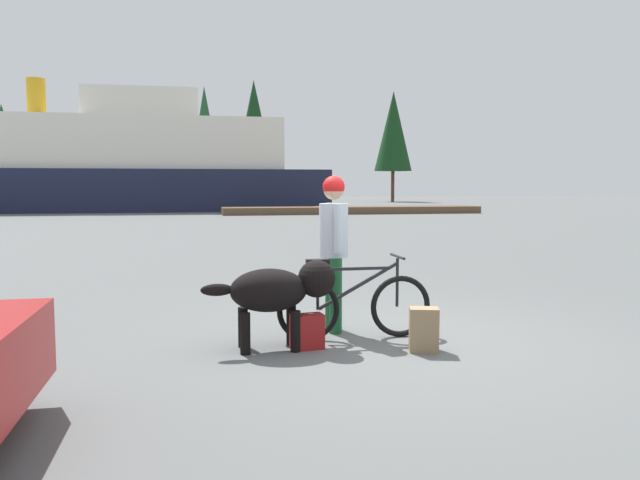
# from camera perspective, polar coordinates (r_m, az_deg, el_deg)

# --- Properties ---
(ground_plane) EXTENTS (160.00, 160.00, 0.00)m
(ground_plane) POSITION_cam_1_polar(r_m,az_deg,el_deg) (6.65, 6.33, -9.16)
(ground_plane) COLOR #595B5B
(bicycle) EXTENTS (1.67, 0.44, 0.89)m
(bicycle) POSITION_cam_1_polar(r_m,az_deg,el_deg) (6.62, 3.10, -5.96)
(bicycle) COLOR black
(bicycle) RESTS_ON ground_plane
(person_cyclist) EXTENTS (0.32, 0.53, 1.73)m
(person_cyclist) POSITION_cam_1_polar(r_m,az_deg,el_deg) (6.89, 1.25, 0.19)
(person_cyclist) COLOR #19592D
(person_cyclist) RESTS_ON ground_plane
(dog) EXTENTS (1.33, 0.50, 0.88)m
(dog) POSITION_cam_1_polar(r_m,az_deg,el_deg) (6.19, -3.81, -4.61)
(dog) COLOR black
(dog) RESTS_ON ground_plane
(backpack) EXTENTS (0.32, 0.27, 0.43)m
(backpack) POSITION_cam_1_polar(r_m,az_deg,el_deg) (6.25, 9.47, -8.09)
(backpack) COLOR #8C7251
(backpack) RESTS_ON ground_plane
(handbag_pannier) EXTENTS (0.34, 0.22, 0.35)m
(handbag_pannier) POSITION_cam_1_polar(r_m,az_deg,el_deg) (6.26, -1.20, -8.38)
(handbag_pannier) COLOR maroon
(handbag_pannier) RESTS_ON ground_plane
(dock_pier) EXTENTS (14.75, 2.31, 0.40)m
(dock_pier) POSITION_cam_1_polar(r_m,az_deg,el_deg) (35.66, 2.96, 2.75)
(dock_pier) COLOR brown
(dock_pier) RESTS_ON ground_plane
(ferry_boat) EXTENTS (28.82, 7.81, 8.18)m
(ferry_boat) POSITION_cam_1_polar(r_m,az_deg,el_deg) (42.18, -19.52, 6.39)
(ferry_boat) COLOR #191E38
(ferry_boat) RESTS_ON ground_plane
(pine_tree_far_left) EXTENTS (3.50, 3.50, 8.94)m
(pine_tree_far_left) POSITION_cam_1_polar(r_m,az_deg,el_deg) (63.93, -27.03, 7.97)
(pine_tree_far_left) COLOR #4C331E
(pine_tree_far_left) RESTS_ON ground_plane
(pine_tree_center) EXTENTS (2.94, 2.94, 10.75)m
(pine_tree_center) POSITION_cam_1_polar(r_m,az_deg,el_deg) (59.73, -10.50, 9.70)
(pine_tree_center) COLOR #4C331E
(pine_tree_center) RESTS_ON ground_plane
(pine_tree_far_right) EXTENTS (3.64, 3.64, 10.70)m
(pine_tree_far_right) POSITION_cam_1_polar(r_m,az_deg,el_deg) (61.91, 6.72, 9.85)
(pine_tree_far_right) COLOR #4C331E
(pine_tree_far_right) RESTS_ON ground_plane
(pine_tree_mid_back) EXTENTS (3.82, 3.82, 12.05)m
(pine_tree_mid_back) POSITION_cam_1_polar(r_m,az_deg,el_deg) (63.68, -6.06, 10.41)
(pine_tree_mid_back) COLOR #4C331E
(pine_tree_mid_back) RESTS_ON ground_plane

